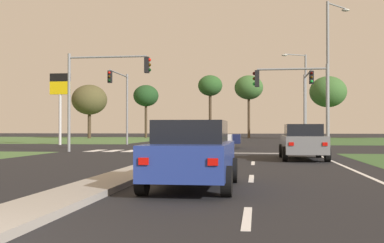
# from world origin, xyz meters

# --- Properties ---
(ground_plane) EXTENTS (200.00, 200.00, 0.00)m
(ground_plane) POSITION_xyz_m (0.00, 30.00, 0.00)
(ground_plane) COLOR black
(grass_verge_far_left) EXTENTS (35.00, 35.00, 0.01)m
(grass_verge_far_left) POSITION_xyz_m (-25.50, 54.50, 0.00)
(grass_verge_far_left) COLOR #476B38
(grass_verge_far_left) RESTS_ON ground
(median_island_near) EXTENTS (1.20, 22.00, 0.14)m
(median_island_near) POSITION_xyz_m (0.00, 11.00, 0.07)
(median_island_near) COLOR gray
(median_island_near) RESTS_ON ground
(median_island_far) EXTENTS (1.20, 36.00, 0.14)m
(median_island_far) POSITION_xyz_m (0.00, 55.00, 0.07)
(median_island_far) COLOR #ADA89E
(median_island_far) RESTS_ON ground
(lane_dash_near) EXTENTS (0.14, 2.00, 0.01)m
(lane_dash_near) POSITION_xyz_m (3.50, 3.06, 0.01)
(lane_dash_near) COLOR silver
(lane_dash_near) RESTS_ON ground
(lane_dash_second) EXTENTS (0.14, 2.00, 0.01)m
(lane_dash_second) POSITION_xyz_m (3.50, 9.06, 0.01)
(lane_dash_second) COLOR silver
(lane_dash_second) RESTS_ON ground
(lane_dash_third) EXTENTS (0.14, 2.00, 0.01)m
(lane_dash_third) POSITION_xyz_m (3.50, 15.06, 0.01)
(lane_dash_third) COLOR silver
(lane_dash_third) RESTS_ON ground
(edge_line_right) EXTENTS (0.14, 24.00, 0.01)m
(edge_line_right) POSITION_xyz_m (6.85, 12.00, 0.01)
(edge_line_right) COLOR silver
(edge_line_right) RESTS_ON ground
(stop_bar_near) EXTENTS (6.40, 0.50, 0.01)m
(stop_bar_near) POSITION_xyz_m (3.80, 23.00, 0.01)
(stop_bar_near) COLOR silver
(stop_bar_near) RESTS_ON ground
(crosswalk_bar_near) EXTENTS (0.70, 2.80, 0.01)m
(crosswalk_bar_near) POSITION_xyz_m (-6.40, 24.80, 0.01)
(crosswalk_bar_near) COLOR silver
(crosswalk_bar_near) RESTS_ON ground
(crosswalk_bar_second) EXTENTS (0.70, 2.80, 0.01)m
(crosswalk_bar_second) POSITION_xyz_m (-5.25, 24.80, 0.01)
(crosswalk_bar_second) COLOR silver
(crosswalk_bar_second) RESTS_ON ground
(crosswalk_bar_third) EXTENTS (0.70, 2.80, 0.01)m
(crosswalk_bar_third) POSITION_xyz_m (-4.10, 24.80, 0.01)
(crosswalk_bar_third) COLOR silver
(crosswalk_bar_third) RESTS_ON ground
(crosswalk_bar_fourth) EXTENTS (0.70, 2.80, 0.01)m
(crosswalk_bar_fourth) POSITION_xyz_m (-2.95, 24.80, 0.01)
(crosswalk_bar_fourth) COLOR silver
(crosswalk_bar_fourth) RESTS_ON ground
(crosswalk_bar_fifth) EXTENTS (0.70, 2.80, 0.01)m
(crosswalk_bar_fifth) POSITION_xyz_m (-1.80, 24.80, 0.01)
(crosswalk_bar_fifth) COLOR silver
(crosswalk_bar_fifth) RESTS_ON ground
(car_navy_near) EXTENTS (4.57, 1.98, 1.52)m
(car_navy_near) POSITION_xyz_m (0.19, 30.45, 0.78)
(car_navy_near) COLOR #161E47
(car_navy_near) RESTS_ON ground
(car_blue_second) EXTENTS (1.99, 4.19, 1.58)m
(car_blue_second) POSITION_xyz_m (2.16, 6.63, 0.81)
(car_blue_second) COLOR navy
(car_blue_second) RESTS_ON ground
(car_white_third) EXTENTS (4.27, 1.99, 1.54)m
(car_white_third) POSITION_xyz_m (-0.16, 27.79, 0.78)
(car_white_third) COLOR silver
(car_white_third) RESTS_ON ground
(car_grey_fourth) EXTENTS (1.97, 4.62, 1.59)m
(car_grey_fourth) POSITION_xyz_m (5.71, 17.70, 0.81)
(car_grey_fourth) COLOR slate
(car_grey_fourth) RESTS_ON ground
(traffic_signal_near_left) EXTENTS (5.15, 0.32, 5.94)m
(traffic_signal_near_left) POSITION_xyz_m (-5.78, 23.40, 4.11)
(traffic_signal_near_left) COLOR gray
(traffic_signal_near_left) RESTS_ON ground
(traffic_signal_far_left) EXTENTS (0.32, 5.36, 6.17)m
(traffic_signal_far_left) POSITION_xyz_m (-7.60, 34.73, 4.27)
(traffic_signal_far_left) COLOR gray
(traffic_signal_far_left) RESTS_ON ground
(traffic_signal_far_right) EXTENTS (0.32, 5.56, 5.89)m
(traffic_signal_far_right) POSITION_xyz_m (7.60, 34.60, 4.10)
(traffic_signal_far_right) COLOR gray
(traffic_signal_far_right) RESTS_ON ground
(traffic_signal_near_right) EXTENTS (4.28, 0.32, 5.04)m
(traffic_signal_near_right) POSITION_xyz_m (5.99, 23.40, 3.47)
(traffic_signal_near_right) COLOR gray
(traffic_signal_near_right) RESTS_ON ground
(street_lamp_second) EXTENTS (1.84, 1.99, 9.85)m
(street_lamp_second) POSITION_xyz_m (8.47, 28.52, 5.50)
(street_lamp_second) COLOR gray
(street_lamp_second) RESTS_ON ground
(street_lamp_third) EXTENTS (2.44, 1.46, 8.55)m
(street_lamp_third) POSITION_xyz_m (8.11, 42.97, 4.85)
(street_lamp_third) COLOR gray
(street_lamp_third) RESTS_ON ground
(pedestrian_at_median) EXTENTS (0.34, 0.34, 1.71)m
(pedestrian_at_median) POSITION_xyz_m (-0.06, 43.41, 1.18)
(pedestrian_at_median) COLOR #232833
(pedestrian_at_median) RESTS_ON median_island_far
(fuel_price_totem) EXTENTS (1.80, 0.24, 6.12)m
(fuel_price_totem) POSITION_xyz_m (-13.05, 34.98, 4.48)
(fuel_price_totem) COLOR silver
(fuel_price_totem) RESTS_ON ground
(treeline_near) EXTENTS (5.02, 5.02, 7.65)m
(treeline_near) POSITION_xyz_m (-20.04, 61.86, 5.49)
(treeline_near) COLOR #423323
(treeline_near) RESTS_ON ground
(treeline_second) EXTENTS (3.76, 3.76, 7.92)m
(treeline_second) POSITION_xyz_m (-12.80, 66.23, 6.26)
(treeline_second) COLOR #423323
(treeline_second) RESTS_ON ground
(treeline_third) EXTENTS (3.58, 3.58, 9.24)m
(treeline_third) POSITION_xyz_m (-3.13, 66.14, 7.59)
(treeline_third) COLOR #423323
(treeline_third) RESTS_ON ground
(treeline_fourth) EXTENTS (4.13, 4.13, 9.12)m
(treeline_fourth) POSITION_xyz_m (2.51, 66.08, 7.31)
(treeline_fourth) COLOR #423323
(treeline_fourth) RESTS_ON ground
(treeline_fifth) EXTENTS (4.81, 4.81, 8.28)m
(treeline_fifth) POSITION_xyz_m (12.95, 60.76, 6.22)
(treeline_fifth) COLOR #423323
(treeline_fifth) RESTS_ON ground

